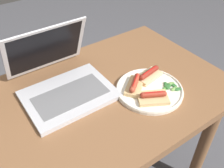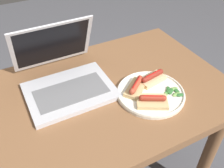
# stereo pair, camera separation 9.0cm
# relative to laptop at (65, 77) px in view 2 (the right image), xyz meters

# --- Properties ---
(desk) EXTENTS (1.06, 0.66, 0.72)m
(desk) POSITION_rel_laptop_xyz_m (0.09, -0.10, -0.15)
(desk) COLOR brown
(desk) RESTS_ON ground_plane
(laptop) EXTENTS (0.33, 0.34, 0.23)m
(laptop) POSITION_rel_laptop_xyz_m (0.00, 0.00, 0.00)
(laptop) COLOR #B7B7BC
(laptop) RESTS_ON desk
(plate) EXTENTS (0.26, 0.26, 0.02)m
(plate) POSITION_rel_laptop_xyz_m (0.27, -0.20, -0.03)
(plate) COLOR silver
(plate) RESTS_ON desk
(sausage_toast_left) EXTENTS (0.12, 0.07, 0.04)m
(sausage_toast_left) POSITION_rel_laptop_xyz_m (0.31, -0.15, -0.01)
(sausage_toast_left) COLOR #D6B784
(sausage_toast_left) RESTS_ON plate
(sausage_toast_middle) EXTENTS (0.13, 0.12, 0.04)m
(sausage_toast_middle) POSITION_rel_laptop_xyz_m (0.24, -0.25, -0.02)
(sausage_toast_middle) COLOR tan
(sausage_toast_middle) RESTS_ON plate
(sausage_toast_right) EXTENTS (0.13, 0.12, 0.04)m
(sausage_toast_right) POSITION_rel_laptop_xyz_m (0.22, -0.16, -0.02)
(sausage_toast_right) COLOR tan
(sausage_toast_right) RESTS_ON plate
(salad_pile) EXTENTS (0.07, 0.08, 0.01)m
(salad_pile) POSITION_rel_laptop_xyz_m (0.34, -0.24, -0.03)
(salad_pile) COLOR #2D662D
(salad_pile) RESTS_ON plate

